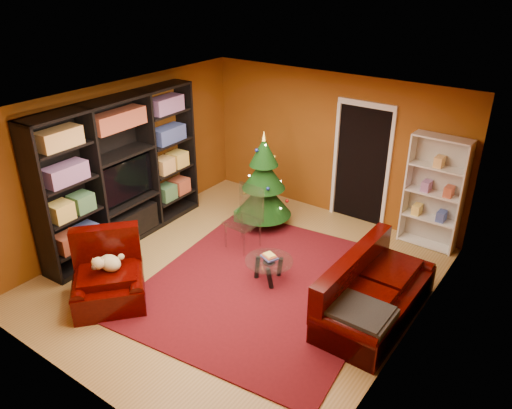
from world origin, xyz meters
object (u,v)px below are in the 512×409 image
Objects in this scene: sofa at (377,289)px; acrylic_chair at (243,222)px; armchair at (108,278)px; media_unit at (122,172)px; coffee_table at (269,270)px; christmas_tree at (264,181)px; gift_box_red at (264,190)px; gift_box_green at (243,216)px; rug at (265,285)px; white_bookshelf at (434,193)px; dog at (110,263)px.

acrylic_chair is (-2.49, 0.38, 0.05)m from sofa.
armchair is 1.07× the size of acrylic_chair.
coffee_table is at bearing 4.30° from media_unit.
christmas_tree is at bearing 65.53° from sofa.
coffee_table is (1.80, -2.44, 0.09)m from gift_box_red.
acrylic_chair is at bearing 22.95° from media_unit.
gift_box_red is (-0.35, 1.17, -0.02)m from gift_box_green.
acrylic_chair is at bearing 148.65° from coffee_table.
christmas_tree is at bearing 127.50° from coffee_table.
rug is 1.90× the size of white_bookshelf.
dog is 0.20× the size of sofa.
coffee_table is at bearing -120.87° from white_bookshelf.
armchair reaches higher than coffee_table.
rug is 2.97m from media_unit.
media_unit is 3.29× the size of acrylic_chair.
white_bookshelf is 4.84× the size of dog.
white_bookshelf is 3.10m from acrylic_chair.
media_unit reaches higher than gift_box_red.
coffee_table reaches higher than gift_box_green.
sofa is 1.63m from coffee_table.
rug is 2.21m from armchair.
christmas_tree reaches higher than gift_box_green.
gift_box_green is at bearing -73.50° from gift_box_red.
dog is (0.29, -4.07, 0.50)m from gift_box_red.
armchair reaches higher than dog.
white_bookshelf is (4.22, 2.73, -0.27)m from media_unit.
armchair is (-3.04, -4.12, -0.54)m from white_bookshelf.
white_bookshelf is 2.02× the size of acrylic_chair.
christmas_tree is 1.46m from gift_box_red.
dog is at bearing -85.97° from gift_box_red.
gift_box_red is 4.11m from dog.
coffee_table reaches higher than rug.
gift_box_red is at bearing 106.50° from gift_box_green.
acrylic_chair is (1.80, 0.85, -0.73)m from media_unit.
sofa is at bearing -24.97° from christmas_tree.
acrylic_chair reaches higher than dog.
christmas_tree reaches higher than acrylic_chair.
armchair is at bearing -97.76° from christmas_tree.
coffee_table reaches higher than gift_box_red.
rug is at bearing 101.11° from sofa.
gift_box_green is at bearing -160.04° from christmas_tree.
dog is (-0.06, -2.90, 0.48)m from gift_box_green.
armchair is (-1.53, -1.56, 0.39)m from rug.
gift_box_green is 0.12× the size of white_bookshelf.
dog is at bearing -102.05° from acrylic_chair.
white_bookshelf reaches higher than coffee_table.
rug is at bearing -43.87° from gift_box_green.
media_unit reaches higher than dog.
armchair is at bearing -135.00° from dog.
gift_box_red is 0.50× the size of dog.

